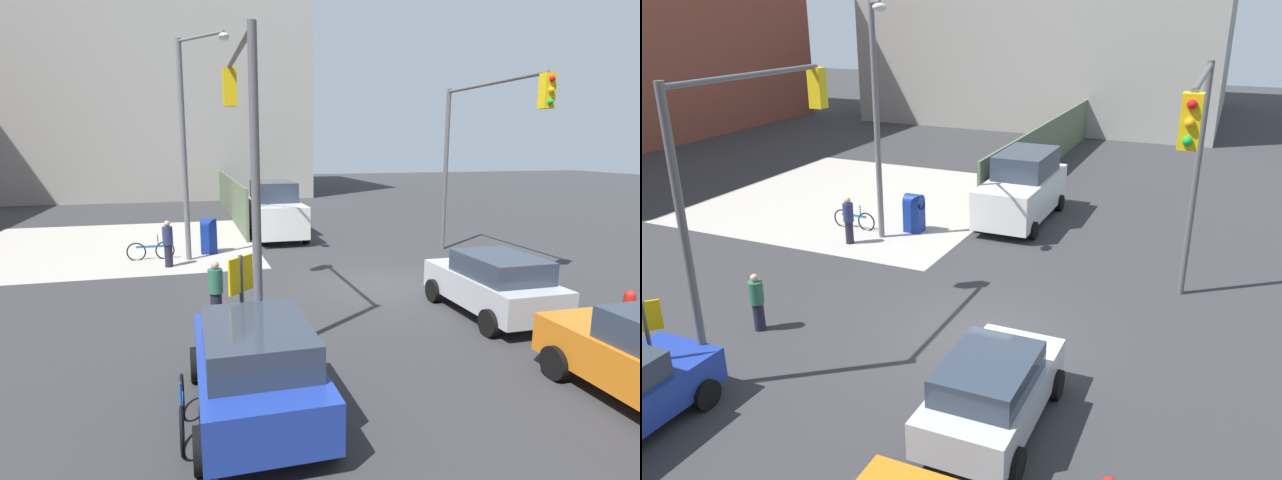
% 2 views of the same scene
% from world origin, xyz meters
% --- Properties ---
extents(ground_plane, '(120.00, 120.00, 0.00)m').
position_xyz_m(ground_plane, '(0.00, 0.00, 0.00)').
color(ground_plane, '#333335').
extents(sidewalk_corner, '(12.00, 12.00, 0.01)m').
position_xyz_m(sidewalk_corner, '(9.00, 9.00, 0.01)').
color(sidewalk_corner, '#ADA89E').
rests_on(sidewalk_corner, ground).
extents(construction_fence, '(18.34, 0.12, 2.40)m').
position_xyz_m(construction_fence, '(17.17, 3.20, 1.20)').
color(construction_fence, '#56664C').
rests_on(construction_fence, ground).
extents(smokestack, '(1.80, 1.80, 14.05)m').
position_xyz_m(smokestack, '(27.80, 30.00, 7.02)').
color(smokestack, brown).
rests_on(smokestack, ground).
extents(traffic_signal_nw_corner, '(5.13, 0.36, 6.50)m').
position_xyz_m(traffic_signal_nw_corner, '(-2.56, 4.50, 4.61)').
color(traffic_signal_nw_corner, '#59595B').
rests_on(traffic_signal_nw_corner, ground).
extents(traffic_signal_se_corner, '(6.05, 0.36, 6.50)m').
position_xyz_m(traffic_signal_se_corner, '(2.17, -4.50, 4.66)').
color(traffic_signal_se_corner, '#59595B').
rests_on(traffic_signal_se_corner, ground).
extents(street_lamp_corner, '(2.30, 1.72, 8.00)m').
position_xyz_m(street_lamp_corner, '(4.90, 5.58, 4.70)').
color(street_lamp_corner, slate).
rests_on(street_lamp_corner, ground).
extents(warning_sign_two_way, '(0.48, 0.48, 2.40)m').
position_xyz_m(warning_sign_two_way, '(-5.40, 4.92, 1.64)').
color(warning_sign_two_way, '#4C4C4C').
rests_on(warning_sign_two_way, ground).
extents(mailbox_blue, '(0.56, 0.64, 1.43)m').
position_xyz_m(mailbox_blue, '(6.20, 5.00, 0.76)').
color(mailbox_blue, navy).
rests_on(mailbox_blue, ground).
extents(sedan_silver, '(3.93, 2.02, 1.62)m').
position_xyz_m(sedan_silver, '(-3.33, -1.65, 0.84)').
color(sedan_silver, '#B7BABF').
rests_on(sedan_silver, ground).
extents(van_white_delivery, '(5.40, 2.32, 2.62)m').
position_xyz_m(van_white_delivery, '(9.09, 1.80, 1.28)').
color(van_white_delivery, white).
rests_on(van_white_delivery, ground).
extents(pedestrian_crossing, '(0.36, 0.36, 1.68)m').
position_xyz_m(pedestrian_crossing, '(4.20, 6.50, 0.87)').
color(pedestrian_crossing, navy).
rests_on(pedestrian_crossing, ground).
extents(pedestrian_waiting, '(0.36, 0.36, 1.54)m').
position_xyz_m(pedestrian_waiting, '(-2.00, 5.20, 0.79)').
color(pedestrian_waiting, '#2D664C').
rests_on(pedestrian_waiting, ground).
extents(bicycle_leaning_on_fence, '(0.05, 1.75, 0.97)m').
position_xyz_m(bicycle_leaning_on_fence, '(5.60, 7.20, 0.35)').
color(bicycle_leaning_on_fence, black).
rests_on(bicycle_leaning_on_fence, ground).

